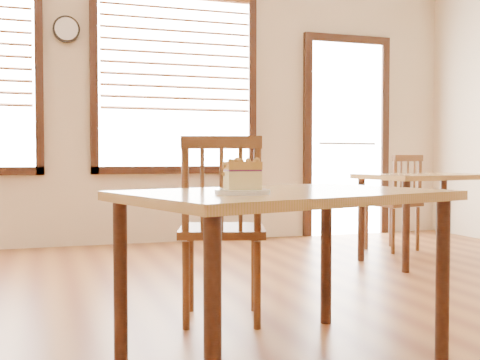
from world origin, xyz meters
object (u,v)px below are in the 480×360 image
object	(u,v)px
cafe_chair_main	(222,228)
plate	(242,192)
cafe_table_main	(284,211)
wall_clock	(66,29)
cafe_table_second	(427,188)
cafe_chair_second	(395,202)
cake_slice	(242,174)

from	to	relation	value
cafe_chair_main	plate	world-z (taller)	cafe_chair_main
cafe_table_main	plate	xyz separation A→B (m)	(-0.24, -0.15, 0.10)
wall_clock	cafe_table_main	bearing A→B (deg)	-79.12
cafe_table_second	cafe_chair_second	distance (m)	0.67
wall_clock	cafe_chair_second	bearing A→B (deg)	-22.31
cafe_table_main	cafe_table_second	bearing A→B (deg)	26.38
wall_clock	cake_slice	bearing A→B (deg)	-82.91
cafe_table_main	cafe_chair_main	world-z (taller)	cafe_chair_main
plate	cafe_chair_second	bearing A→B (deg)	47.95
cafe_table_second	cafe_chair_main	bearing A→B (deg)	-157.28
wall_clock	cafe_table_second	size ratio (longest dim) A/B	0.23
wall_clock	cafe_chair_main	xyz separation A→B (m)	(0.67, -3.08, -1.64)
cafe_chair_main	cake_slice	bearing A→B (deg)	95.84
cake_slice	cafe_chair_second	bearing A→B (deg)	51.83
cafe_chair_main	cafe_chair_second	distance (m)	2.95
cafe_table_main	cafe_chair_main	size ratio (longest dim) A/B	1.49
cafe_table_second	cake_slice	bearing A→B (deg)	-145.03
wall_clock	cafe_table_second	xyz separation A→B (m)	(2.85, -1.85, -1.51)
wall_clock	plate	xyz separation A→B (m)	(0.49, -3.95, -1.39)
cafe_table_second	cake_slice	distance (m)	3.16
wall_clock	cafe_table_main	xyz separation A→B (m)	(0.73, -3.80, -1.49)
wall_clock	cafe_chair_main	bearing A→B (deg)	-77.74
cafe_chair_second	cake_slice	xyz separation A→B (m)	(-2.47, -2.73, 0.36)
wall_clock	plate	distance (m)	4.21
cafe_chair_main	cafe_table_main	bearing A→B (deg)	112.25
wall_clock	cafe_chair_main	world-z (taller)	wall_clock
cafe_table_main	plate	size ratio (longest dim) A/B	6.96
cafe_chair_second	plate	bearing A→B (deg)	33.10
cafe_chair_main	wall_clock	bearing A→B (deg)	-60.36
wall_clock	cafe_table_second	bearing A→B (deg)	-32.96
cafe_table_second	plate	world-z (taller)	plate
plate	cake_slice	xyz separation A→B (m)	(-0.00, -0.00, 0.07)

